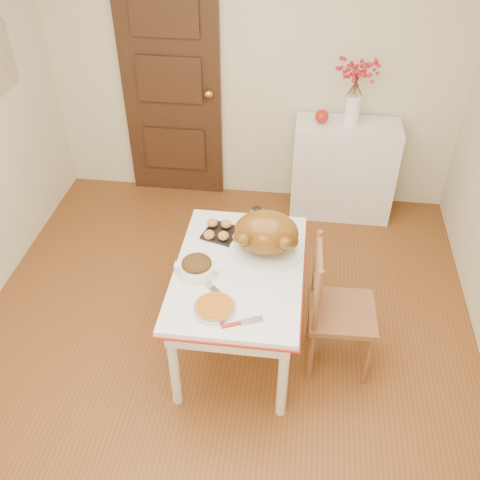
# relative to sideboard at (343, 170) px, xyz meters

# --- Properties ---
(floor) EXTENTS (3.50, 4.00, 0.00)m
(floor) POSITION_rel_sideboard_xyz_m (-0.81, -1.78, -0.43)
(floor) COLOR brown
(floor) RESTS_ON ground
(wall_back) EXTENTS (3.50, 0.00, 2.50)m
(wall_back) POSITION_rel_sideboard_xyz_m (-0.81, 0.22, 0.82)
(wall_back) COLOR beige
(wall_back) RESTS_ON ground
(door_back) EXTENTS (0.85, 0.06, 2.06)m
(door_back) POSITION_rel_sideboard_xyz_m (-1.51, 0.19, 0.60)
(door_back) COLOR #321A0D
(door_back) RESTS_ON ground
(sideboard) EXTENTS (0.86, 0.38, 0.86)m
(sideboard) POSITION_rel_sideboard_xyz_m (0.00, 0.00, 0.00)
(sideboard) COLOR silver
(sideboard) RESTS_ON floor
(kitchen_table) EXTENTS (0.80, 1.16, 0.70)m
(kitchen_table) POSITION_rel_sideboard_xyz_m (-0.69, -1.68, -0.08)
(kitchen_table) COLOR white
(kitchen_table) RESTS_ON floor
(chair_oak) EXTENTS (0.42, 0.42, 0.93)m
(chair_oak) POSITION_rel_sideboard_xyz_m (-0.04, -1.72, 0.03)
(chair_oak) COLOR brown
(chair_oak) RESTS_ON floor
(berry_vase) EXTENTS (0.27, 0.27, 0.52)m
(berry_vase) POSITION_rel_sideboard_xyz_m (0.01, 0.00, 0.69)
(berry_vase) COLOR white
(berry_vase) RESTS_ON sideboard
(apple) EXTENTS (0.11, 0.11, 0.11)m
(apple) POSITION_rel_sideboard_xyz_m (-0.23, 0.00, 0.49)
(apple) COLOR #B31F13
(apple) RESTS_ON sideboard
(turkey_platter) EXTENTS (0.50, 0.42, 0.29)m
(turkey_platter) POSITION_rel_sideboard_xyz_m (-0.54, -1.51, 0.41)
(turkey_platter) COLOR brown
(turkey_platter) RESTS_ON kitchen_table
(pumpkin_pie) EXTENTS (0.24, 0.24, 0.05)m
(pumpkin_pie) POSITION_rel_sideboard_xyz_m (-0.78, -2.04, 0.29)
(pumpkin_pie) COLOR #B2550E
(pumpkin_pie) RESTS_ON kitchen_table
(stuffing_dish) EXTENTS (0.33, 0.29, 0.10)m
(stuffing_dish) POSITION_rel_sideboard_xyz_m (-0.93, -1.75, 0.32)
(stuffing_dish) COLOR #4B2B0E
(stuffing_dish) RESTS_ON kitchen_table
(rolls_tray) EXTENTS (0.32, 0.28, 0.07)m
(rolls_tray) POSITION_rel_sideboard_xyz_m (-0.82, -1.37, 0.30)
(rolls_tray) COLOR #C28143
(rolls_tray) RESTS_ON kitchen_table
(pie_server) EXTENTS (0.24, 0.15, 0.01)m
(pie_server) POSITION_rel_sideboard_xyz_m (-0.61, -2.12, 0.27)
(pie_server) COLOR silver
(pie_server) RESTS_ON kitchen_table
(carving_knife) EXTENTS (0.24, 0.23, 0.01)m
(carving_knife) POSITION_rel_sideboard_xyz_m (-0.84, -1.86, 0.27)
(carving_knife) COLOR silver
(carving_knife) RESTS_ON kitchen_table
(drinking_glass) EXTENTS (0.08, 0.08, 0.11)m
(drinking_glass) POSITION_rel_sideboard_xyz_m (-0.63, -1.20, 0.32)
(drinking_glass) COLOR white
(drinking_glass) RESTS_ON kitchen_table
(shaker_pair) EXTENTS (0.10, 0.07, 0.10)m
(shaker_pair) POSITION_rel_sideboard_xyz_m (-0.46, -1.28, 0.31)
(shaker_pair) COLOR white
(shaker_pair) RESTS_ON kitchen_table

